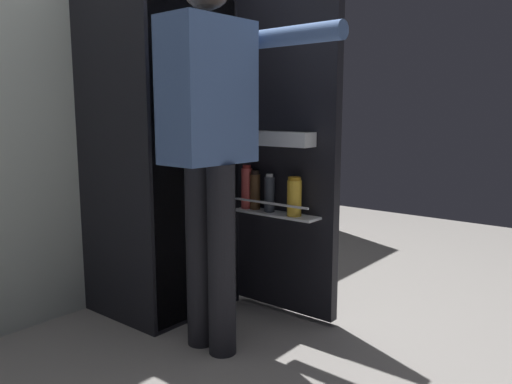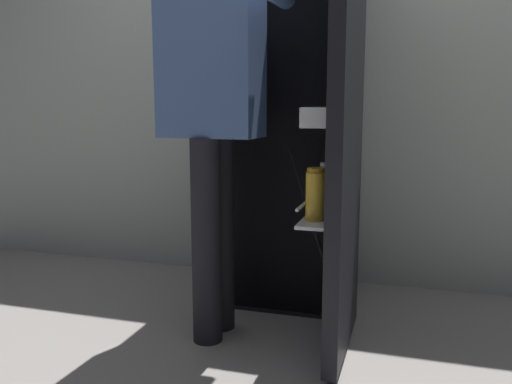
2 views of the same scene
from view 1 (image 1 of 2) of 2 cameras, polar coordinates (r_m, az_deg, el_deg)
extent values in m
plane|color=gray|center=(2.54, -2.15, -15.34)|extent=(6.41, 6.41, 0.00)
cube|color=beige|center=(2.97, -15.44, 14.10)|extent=(4.40, 0.10, 2.65)
cube|color=black|center=(2.70, -10.89, 5.74)|extent=(0.61, 0.57, 1.80)
cube|color=white|center=(2.49, -6.71, 5.58)|extent=(0.57, 0.01, 1.76)
cube|color=white|center=(2.52, -7.47, 7.23)|extent=(0.53, 0.09, 0.01)
cube|color=black|center=(2.55, 3.45, 5.53)|extent=(0.06, 0.59, 1.72)
cube|color=white|center=(2.53, 2.26, -2.49)|extent=(0.11, 0.47, 0.01)
cylinder|color=silver|center=(2.47, 1.57, -1.29)|extent=(0.01, 0.45, 0.01)
cube|color=white|center=(2.48, 2.31, 6.04)|extent=(0.10, 0.40, 0.07)
cylinder|color=brown|center=(2.60, -0.11, 0.02)|extent=(0.05, 0.05, 0.18)
cylinder|color=black|center=(2.59, -0.11, 2.22)|extent=(0.04, 0.04, 0.02)
cylinder|color=#333842|center=(2.53, 1.53, -0.29)|extent=(0.05, 0.05, 0.18)
cylinder|color=silver|center=(2.52, 1.54, 1.87)|extent=(0.04, 0.04, 0.02)
cylinder|color=gold|center=(2.44, 4.34, -0.71)|extent=(0.07, 0.07, 0.17)
cylinder|color=#BC8419|center=(2.42, 4.37, 1.51)|extent=(0.06, 0.06, 0.02)
cylinder|color=#DB4C47|center=(2.63, -1.05, 0.42)|extent=(0.06, 0.06, 0.21)
cylinder|color=#B22D28|center=(2.61, -1.05, 2.87)|extent=(0.04, 0.04, 0.02)
cylinder|color=red|center=(2.49, -8.32, 8.23)|extent=(0.09, 0.09, 0.08)
cylinder|color=black|center=(2.28, -6.39, -7.09)|extent=(0.12, 0.12, 0.83)
cylinder|color=black|center=(2.18, -3.89, -7.79)|extent=(0.12, 0.12, 0.83)
cube|color=#4C6BA3|center=(2.14, -5.45, 11.16)|extent=(0.40, 0.23, 0.59)
cylinder|color=#4C6BA3|center=(2.28, -8.85, 10.39)|extent=(0.08, 0.08, 0.56)
cylinder|color=#4C6BA3|center=(2.24, 3.48, 17.14)|extent=(0.10, 0.56, 0.08)
camera|label=2|loc=(2.38, 51.43, 3.61)|focal=37.50mm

